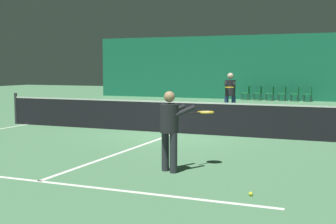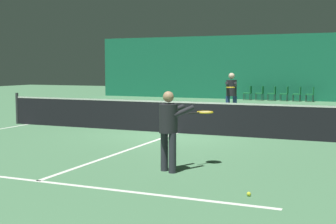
# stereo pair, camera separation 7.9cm
# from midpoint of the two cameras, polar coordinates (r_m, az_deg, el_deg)

# --- Properties ---
(ground_plane) EXTENTS (60.00, 60.00, 0.00)m
(ground_plane) POSITION_cam_midpoint_polar(r_m,az_deg,el_deg) (13.88, 0.87, -2.58)
(ground_plane) COLOR #4C7F56
(backdrop_curtain) EXTENTS (23.00, 0.12, 3.90)m
(backdrop_curtain) POSITION_cam_midpoint_polar(r_m,az_deg,el_deg) (28.60, 12.40, 5.34)
(backdrop_curtain) COLOR #196B4C
(backdrop_curtain) RESTS_ON ground
(court_line_baseline_far) EXTENTS (11.00, 0.10, 0.00)m
(court_line_baseline_far) POSITION_cam_midpoint_polar(r_m,az_deg,el_deg) (25.26, 10.91, 0.95)
(court_line_baseline_far) COLOR white
(court_line_baseline_far) RESTS_ON ground
(court_line_service_far) EXTENTS (8.25, 0.10, 0.00)m
(court_line_service_far) POSITION_cam_midpoint_polar(r_m,az_deg,el_deg) (19.93, 7.70, -0.18)
(court_line_service_far) COLOR white
(court_line_service_far) RESTS_ON ground
(court_line_service_near) EXTENTS (8.25, 0.10, 0.00)m
(court_line_service_near) POSITION_cam_midpoint_polar(r_m,az_deg,el_deg) (8.38, -15.73, -8.12)
(court_line_service_near) COLOR white
(court_line_service_near) RESTS_ON ground
(court_line_sideline_left) EXTENTS (0.10, 23.80, 0.00)m
(court_line_sideline_left) POSITION_cam_midpoint_polar(r_m,az_deg,el_deg) (16.70, -16.95, -1.45)
(court_line_sideline_left) COLOR white
(court_line_sideline_left) RESTS_ON ground
(court_line_centre) EXTENTS (0.10, 12.80, 0.00)m
(court_line_centre) POSITION_cam_midpoint_polar(r_m,az_deg,el_deg) (13.88, 0.87, -2.58)
(court_line_centre) COLOR white
(court_line_centre) RESTS_ON ground
(tennis_net) EXTENTS (12.00, 0.10, 1.07)m
(tennis_net) POSITION_cam_midpoint_polar(r_m,az_deg,el_deg) (13.82, 0.87, -0.49)
(tennis_net) COLOR black
(tennis_net) RESTS_ON ground
(player_near) EXTENTS (0.89, 1.29, 1.50)m
(player_near) POSITION_cam_midpoint_polar(r_m,az_deg,el_deg) (8.67, 0.15, -1.58)
(player_near) COLOR #2D2D38
(player_near) RESTS_ON ground
(player_far) EXTENTS (0.67, 1.42, 1.73)m
(player_far) POSITION_cam_midpoint_polar(r_m,az_deg,el_deg) (18.11, 7.46, 2.46)
(player_far) COLOR navy
(player_far) RESTS_ON ground
(courtside_chair_0) EXTENTS (0.44, 0.44, 0.84)m
(courtside_chair_0) POSITION_cam_midpoint_polar(r_m,az_deg,el_deg) (28.36, 9.49, 2.43)
(courtside_chair_0) COLOR #2D2D2D
(courtside_chair_0) RESTS_ON ground
(courtside_chair_1) EXTENTS (0.44, 0.44, 0.84)m
(courtside_chair_1) POSITION_cam_midpoint_polar(r_m,az_deg,el_deg) (28.21, 10.91, 2.39)
(courtside_chair_1) COLOR #2D2D2D
(courtside_chair_1) RESTS_ON ground
(courtside_chair_2) EXTENTS (0.44, 0.44, 0.84)m
(courtside_chair_2) POSITION_cam_midpoint_polar(r_m,az_deg,el_deg) (28.07, 12.35, 2.35)
(courtside_chair_2) COLOR #2D2D2D
(courtside_chair_2) RESTS_ON ground
(courtside_chair_3) EXTENTS (0.44, 0.44, 0.84)m
(courtside_chair_3) POSITION_cam_midpoint_polar(r_m,az_deg,el_deg) (27.96, 13.80, 2.31)
(courtside_chair_3) COLOR #2D2D2D
(courtside_chair_3) RESTS_ON ground
(courtside_chair_4) EXTENTS (0.44, 0.44, 0.84)m
(courtside_chair_4) POSITION_cam_midpoint_polar(r_m,az_deg,el_deg) (27.86, 15.26, 2.26)
(courtside_chair_4) COLOR #2D2D2D
(courtside_chair_4) RESTS_ON ground
(courtside_chair_5) EXTENTS (0.44, 0.44, 0.84)m
(courtside_chair_5) POSITION_cam_midpoint_polar(r_m,az_deg,el_deg) (27.77, 16.73, 2.21)
(courtside_chair_5) COLOR #2D2D2D
(courtside_chair_5) RESTS_ON ground
(tennis_ball) EXTENTS (0.07, 0.07, 0.07)m
(tennis_ball) POSITION_cam_midpoint_polar(r_m,az_deg,el_deg) (7.28, 9.74, -9.81)
(tennis_ball) COLOR #D1DB33
(tennis_ball) RESTS_ON ground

